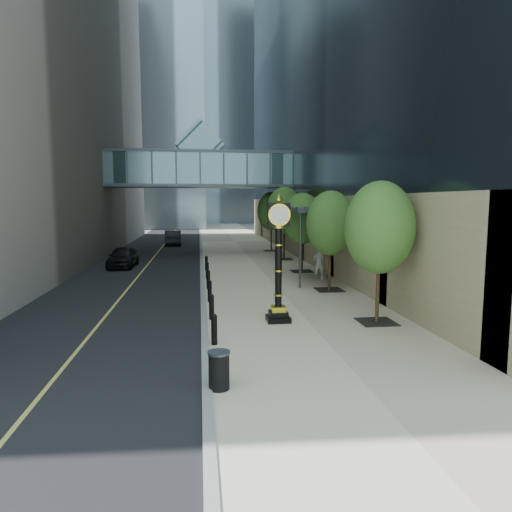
% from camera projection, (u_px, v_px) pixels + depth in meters
% --- Properties ---
extents(ground, '(320.00, 320.00, 0.00)m').
position_uv_depth(ground, '(303.00, 353.00, 14.17)').
color(ground, gray).
rests_on(ground, ground).
extents(road, '(8.00, 180.00, 0.02)m').
position_uv_depth(road, '(166.00, 242.00, 52.73)').
color(road, black).
rests_on(road, ground).
extents(sidewalk, '(8.00, 180.00, 0.06)m').
position_uv_depth(sidewalk, '(235.00, 241.00, 53.70)').
color(sidewalk, beige).
rests_on(sidewalk, ground).
extents(curb, '(0.25, 180.00, 0.07)m').
position_uv_depth(curb, '(201.00, 242.00, 53.21)').
color(curb, gray).
rests_on(curb, ground).
extents(distant_tower_a, '(24.00, 22.00, 78.00)m').
position_uv_depth(distant_tower_a, '(135.00, 9.00, 81.75)').
color(distant_tower_a, '#99B0C0').
rests_on(distant_tower_a, ground).
extents(distant_tower_b, '(26.00, 24.00, 90.00)m').
position_uv_depth(distant_tower_b, '(250.00, 23.00, 103.56)').
color(distant_tower_b, '#99B0C0').
rests_on(distant_tower_b, ground).
extents(distant_tower_c, '(22.00, 22.00, 65.00)m').
position_uv_depth(distant_tower_c, '(187.00, 102.00, 127.84)').
color(distant_tower_c, '#99B0C0').
rests_on(distant_tower_c, ground).
extents(skywalk, '(17.00, 4.20, 5.80)m').
position_uv_depth(skywalk, '(200.00, 167.00, 40.48)').
color(skywalk, '#477172').
rests_on(skywalk, ground).
extents(entrance_canopy, '(3.00, 8.00, 4.38)m').
position_uv_depth(entrance_canopy, '(308.00, 210.00, 27.89)').
color(entrance_canopy, '#383F44').
rests_on(entrance_canopy, ground).
extents(bollard_row, '(0.20, 16.20, 0.90)m').
position_uv_depth(bollard_row, '(209.00, 286.00, 22.65)').
color(bollard_row, black).
rests_on(bollard_row, sidewalk).
extents(street_trees, '(2.82, 28.66, 5.80)m').
position_uv_depth(street_trees, '(300.00, 216.00, 30.55)').
color(street_trees, black).
rests_on(street_trees, sidewalk).
extents(street_clock, '(0.90, 0.90, 4.77)m').
position_uv_depth(street_clock, '(278.00, 269.00, 17.44)').
color(street_clock, black).
rests_on(street_clock, sidewalk).
extents(trash_bin, '(0.65, 0.65, 0.90)m').
position_uv_depth(trash_bin, '(219.00, 371.00, 11.24)').
color(trash_bin, black).
rests_on(trash_bin, sidewalk).
extents(pedestrian, '(0.75, 0.55, 1.90)m').
position_uv_depth(pedestrian, '(319.00, 263.00, 27.22)').
color(pedestrian, '#AFAAA1').
rests_on(pedestrian, sidewalk).
extents(car_near, '(1.94, 4.39, 1.47)m').
position_uv_depth(car_near, '(123.00, 257.00, 32.54)').
color(car_near, black).
rests_on(car_near, road).
extents(car_far, '(1.95, 4.91, 1.59)m').
position_uv_depth(car_far, '(173.00, 238.00, 49.32)').
color(car_far, black).
rests_on(car_far, road).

